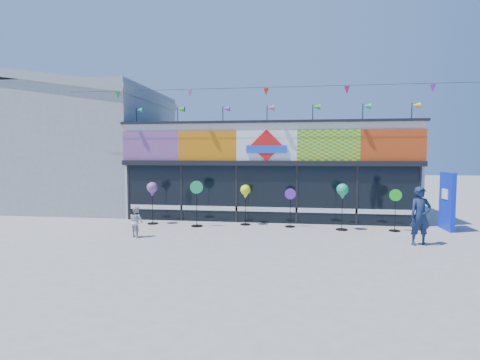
% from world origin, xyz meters
% --- Properties ---
extents(ground, '(80.00, 80.00, 0.00)m').
position_xyz_m(ground, '(0.00, 0.00, 0.00)').
color(ground, gray).
rests_on(ground, ground).
extents(kite_shop, '(16.00, 5.70, 5.31)m').
position_xyz_m(kite_shop, '(0.00, 5.94, 2.05)').
color(kite_shop, silver).
rests_on(kite_shop, ground).
extents(neighbour_building, '(8.18, 7.20, 6.87)m').
position_xyz_m(neighbour_building, '(-10.00, 7.00, 3.20)').
color(neighbour_building, '#9B9DA0').
rests_on(neighbour_building, ground).
extents(blue_sign, '(0.20, 1.05, 2.10)m').
position_xyz_m(blue_sign, '(6.61, 2.94, 1.05)').
color(blue_sign, '#0E27D4').
rests_on(blue_sign, ground).
extents(spinner_0, '(0.42, 0.42, 1.66)m').
position_xyz_m(spinner_0, '(-4.43, 2.56, 1.33)').
color(spinner_0, black).
rests_on(spinner_0, ground).
extents(spinner_1, '(0.49, 0.45, 1.75)m').
position_xyz_m(spinner_1, '(-2.57, 2.31, 0.92)').
color(spinner_1, black).
rests_on(spinner_1, ground).
extents(spinner_2, '(0.40, 0.40, 1.57)m').
position_xyz_m(spinner_2, '(-0.77, 2.89, 1.26)').
color(spinner_2, black).
rests_on(spinner_2, ground).
extents(spinner_3, '(0.41, 0.37, 1.47)m').
position_xyz_m(spinner_3, '(0.96, 2.70, 0.78)').
color(spinner_3, black).
rests_on(spinner_3, ground).
extents(spinner_4, '(0.43, 0.43, 1.70)m').
position_xyz_m(spinner_4, '(2.83, 2.39, 1.36)').
color(spinner_4, black).
rests_on(spinner_4, ground).
extents(spinner_5, '(0.42, 0.38, 1.51)m').
position_xyz_m(spinner_5, '(4.68, 2.43, 0.80)').
color(spinner_5, black).
rests_on(spinner_5, ground).
extents(adult_man, '(0.72, 0.55, 1.78)m').
position_xyz_m(adult_man, '(4.88, 0.41, 0.89)').
color(adult_man, '#152242').
rests_on(adult_man, ground).
extents(child, '(0.58, 0.51, 1.03)m').
position_xyz_m(child, '(-4.11, 0.27, 0.52)').
color(child, silver).
rests_on(child, ground).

